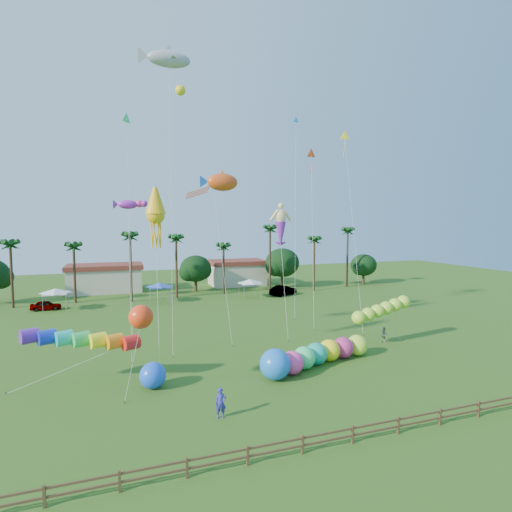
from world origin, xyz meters
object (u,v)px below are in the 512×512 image
object	(u,v)px
car_a	(46,305)
blue_ball	(153,375)
spectator_a	(221,403)
spectator_b	(384,335)
caterpillar_inflatable	(313,355)
car_b	(283,290)

from	to	relation	value
car_a	blue_ball	world-z (taller)	blue_ball
car_a	spectator_a	bearing A→B (deg)	-157.05
car_a	blue_ball	bearing A→B (deg)	-158.87
spectator_a	spectator_b	distance (m)	21.60
car_a	spectator_b	xyz separation A→B (m)	(34.57, -27.88, 0.14)
car_a	spectator_b	world-z (taller)	spectator_b
spectator_b	caterpillar_inflatable	world-z (taller)	caterpillar_inflatable
spectator_a	caterpillar_inflatable	size ratio (longest dim) A/B	0.16
car_a	car_b	xyz separation A→B (m)	(35.31, -0.32, 0.18)
car_a	spectator_a	size ratio (longest dim) A/B	2.08
caterpillar_inflatable	car_b	bearing A→B (deg)	53.26
car_b	car_a	bearing A→B (deg)	62.69
car_b	spectator_b	distance (m)	27.57
spectator_a	blue_ball	xyz separation A→B (m)	(-3.57, 5.94, 0.02)
caterpillar_inflatable	blue_ball	bearing A→B (deg)	161.97
spectator_a	car_a	bearing A→B (deg)	120.42
car_b	spectator_a	world-z (taller)	spectator_a
car_a	blue_ball	size ratio (longest dim) A/B	2.04
caterpillar_inflatable	blue_ball	distance (m)	12.94
car_b	spectator_b	bearing A→B (deg)	151.67
car_b	caterpillar_inflatable	size ratio (longest dim) A/B	0.44
car_a	spectator_b	bearing A→B (deg)	-128.05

